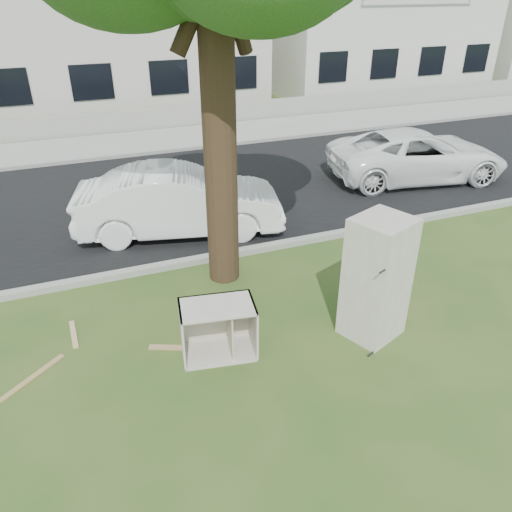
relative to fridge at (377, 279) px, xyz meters
name	(u,v)px	position (x,y,z in m)	size (l,w,h in m)	color
ground	(286,327)	(-1.15, 0.57, -0.94)	(120.00, 120.00, 0.00)	#2A4D1B
road	(187,193)	(-1.15, 6.57, -0.94)	(120.00, 7.00, 0.01)	black
kerb_near	(233,256)	(-1.15, 3.02, -0.94)	(120.00, 0.18, 0.12)	gray
kerb_far	(158,154)	(-1.15, 10.12, -0.94)	(120.00, 0.18, 0.12)	gray
sidewalk	(149,141)	(-1.15, 11.57, -0.94)	(120.00, 2.80, 0.01)	gray
low_wall	(140,120)	(-1.15, 13.17, -0.59)	(120.00, 0.15, 0.70)	gray
townhouse_center	(109,9)	(-1.15, 18.07, 2.78)	(11.22, 8.16, 7.44)	beige
townhouse_right	(363,11)	(10.85, 18.07, 2.48)	(10.20, 8.16, 6.84)	beige
fridge	(377,279)	(0.00, 0.00, 0.00)	(0.78, 0.72, 1.89)	beige
cabinet	(218,329)	(-2.29, 0.38, -0.54)	(1.04, 0.64, 0.81)	white
plank_a	(33,377)	(-4.80, 0.80, -0.93)	(1.03, 0.08, 0.02)	#9F814D
plank_b	(184,348)	(-2.75, 0.65, -0.93)	(1.02, 0.10, 0.02)	#A17D54
plank_c	(74,334)	(-4.22, 1.58, -0.93)	(0.71, 0.08, 0.02)	tan
car_center	(180,201)	(-1.82, 4.46, -0.25)	(1.48, 4.23, 1.39)	white
car_right	(418,155)	(4.86, 5.36, -0.29)	(2.16, 4.69, 1.30)	white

